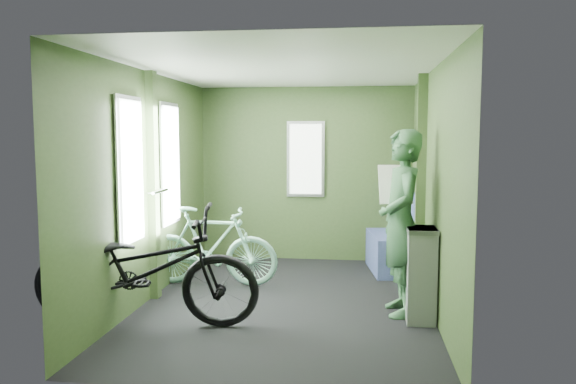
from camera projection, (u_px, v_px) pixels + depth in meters
name	position (u px, v px, depth m)	size (l,w,h in m)	color
room	(283.00, 159.00, 5.51)	(4.00, 4.02, 2.31)	black
bicycle_black	(146.00, 327.00, 4.87)	(0.69, 1.97, 1.04)	black
bicycle_mint	(211.00, 286.00, 6.22)	(0.42, 1.50, 0.90)	#8AD1B4
passenger	(401.00, 222.00, 5.18)	(0.49, 0.74, 1.72)	#315A37
waste_box	(421.00, 275.00, 5.01)	(0.25, 0.35, 0.85)	slate
bench_seat	(394.00, 248.00, 6.87)	(0.64, 0.99, 0.98)	navy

